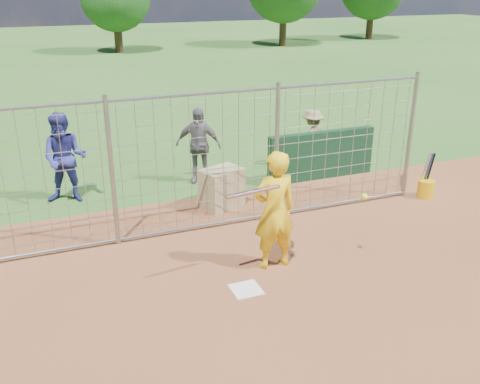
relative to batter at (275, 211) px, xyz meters
name	(u,v)px	position (x,y,z in m)	size (l,w,h in m)	color
ground	(241,283)	(-0.68, -0.32, -0.96)	(100.00, 100.00, 0.00)	#2D591E
home_plate	(246,289)	(-0.68, -0.52, -0.95)	(0.43, 0.43, 0.02)	silver
dugout_wall	(321,155)	(2.72, 3.28, -0.41)	(2.60, 0.20, 1.10)	#11381E
batter	(275,211)	(0.00, 0.00, 0.00)	(0.70, 0.46, 1.93)	yellow
bystander_a	(65,158)	(-2.78, 3.98, -0.03)	(0.90, 0.70, 1.86)	navy
bystander_b	(198,145)	(0.05, 4.09, -0.10)	(1.01, 0.42, 1.72)	#5C5B60
bystander_c	(312,138)	(2.93, 4.12, -0.26)	(0.91, 0.52, 1.40)	olive
equipment_bin	(222,188)	(0.04, 2.55, -0.56)	(0.80, 0.55, 0.80)	tan
equipment_in_play	(282,193)	(-0.05, -0.34, 0.43)	(2.29, 0.27, 0.38)	silver
bucket_with_bats	(426,186)	(4.19, 1.44, -0.72)	(0.34, 0.35, 0.97)	#DCA60B
backstop_fence	(199,165)	(-0.68, 1.68, 0.30)	(9.08, 0.08, 2.60)	gray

